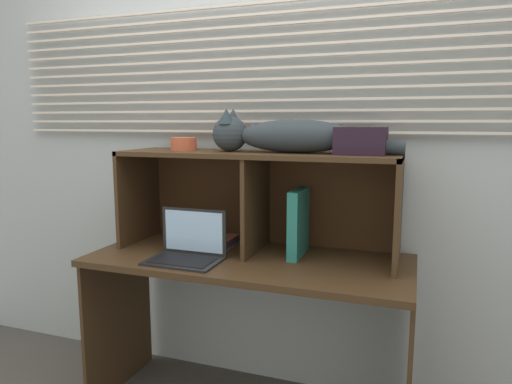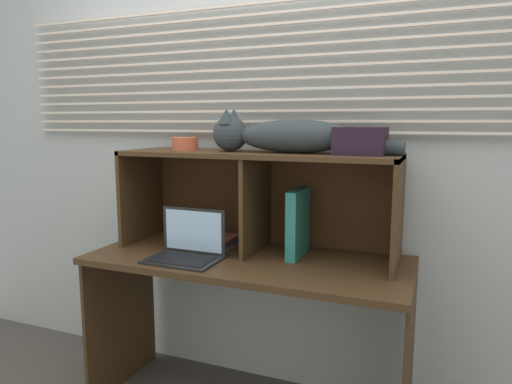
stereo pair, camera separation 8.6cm
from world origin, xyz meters
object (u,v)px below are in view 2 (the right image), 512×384
cat (281,135)px  laptop (187,249)px  binder_upright (298,223)px  small_basket (185,144)px  storage_box (361,141)px  book_stack (214,242)px

cat → laptop: bearing=-147.6°
binder_upright → small_basket: size_ratio=2.43×
cat → storage_box: bearing=-0.0°
cat → small_basket: cat is taller
cat → laptop: 0.67m
laptop → storage_box: bearing=17.8°
book_stack → small_basket: size_ratio=1.93×
book_stack → small_basket: bearing=177.7°
laptop → storage_box: (0.73, 0.23, 0.49)m
book_stack → storage_box: size_ratio=1.17×
binder_upright → storage_box: (0.27, 0.00, 0.38)m
small_basket → storage_box: (0.86, 0.00, 0.03)m
book_stack → small_basket: (-0.16, 0.01, 0.49)m
cat → storage_box: (0.36, -0.00, -0.02)m
book_stack → storage_box: bearing=0.5°
cat → book_stack: (-0.34, -0.01, -0.53)m
binder_upright → book_stack: 0.45m
laptop → book_stack: laptop is taller
cat → laptop: (-0.37, -0.23, -0.51)m
laptop → binder_upright: size_ratio=1.03×
binder_upright → storage_box: bearing=0.0°
book_stack → small_basket: small_basket is taller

